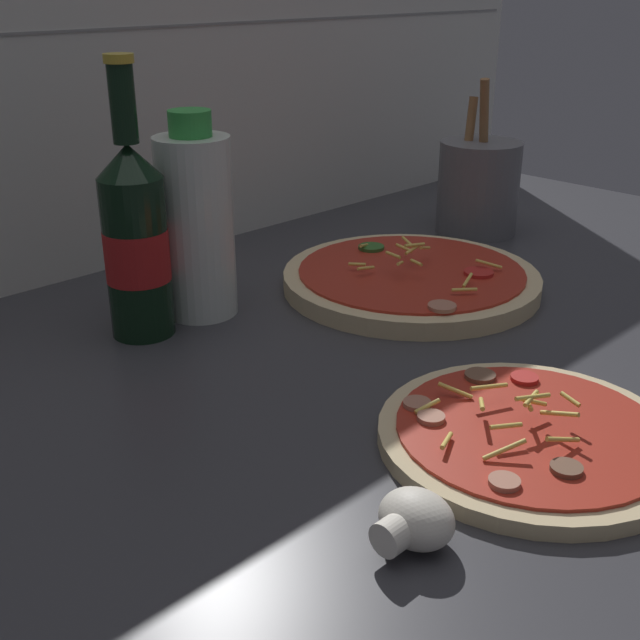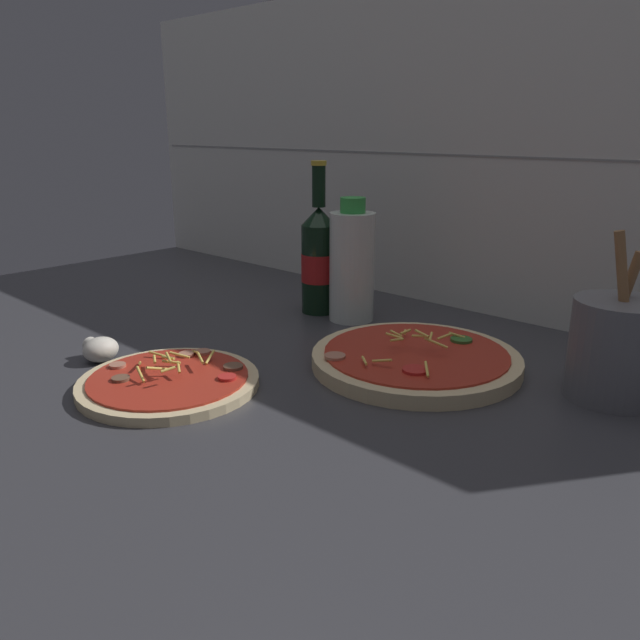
{
  "view_description": "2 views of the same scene",
  "coord_description": "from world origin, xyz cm",
  "px_view_note": "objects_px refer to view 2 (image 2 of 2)",
  "views": [
    {
      "loc": [
        -46.14,
        -39.03,
        35.6
      ],
      "look_at": [
        1.97,
        10.14,
        5.87
      ],
      "focal_mm": 45.0,
      "sensor_mm": 36.0,
      "label": 1
    },
    {
      "loc": [
        66.97,
        -54.01,
        34.82
      ],
      "look_at": [
        7.41,
        10.18,
        7.55
      ],
      "focal_mm": 35.0,
      "sensor_mm": 36.0,
      "label": 2
    }
  ],
  "objects_px": {
    "oil_bottle": "(354,265)",
    "beer_bottle": "(319,258)",
    "pizza_far": "(416,359)",
    "mushroom_left": "(100,349)",
    "utensil_crock": "(616,349)",
    "pizza_near": "(169,381)"
  },
  "relations": [
    {
      "from": "beer_bottle",
      "to": "mushroom_left",
      "type": "height_order",
      "value": "beer_bottle"
    },
    {
      "from": "oil_bottle",
      "to": "utensil_crock",
      "type": "bearing_deg",
      "value": -4.19
    },
    {
      "from": "pizza_near",
      "to": "beer_bottle",
      "type": "height_order",
      "value": "beer_bottle"
    },
    {
      "from": "pizza_far",
      "to": "pizza_near",
      "type": "bearing_deg",
      "value": -124.89
    },
    {
      "from": "mushroom_left",
      "to": "utensil_crock",
      "type": "bearing_deg",
      "value": 32.34
    },
    {
      "from": "oil_bottle",
      "to": "mushroom_left",
      "type": "relative_size",
      "value": 3.93
    },
    {
      "from": "mushroom_left",
      "to": "beer_bottle",
      "type": "bearing_deg",
      "value": 81.45
    },
    {
      "from": "pizza_far",
      "to": "utensil_crock",
      "type": "height_order",
      "value": "utensil_crock"
    },
    {
      "from": "pizza_near",
      "to": "pizza_far",
      "type": "relative_size",
      "value": 0.8
    },
    {
      "from": "pizza_near",
      "to": "pizza_far",
      "type": "xyz_separation_m",
      "value": [
        0.19,
        0.28,
        0.0
      ]
    },
    {
      "from": "pizza_near",
      "to": "oil_bottle",
      "type": "distance_m",
      "value": 0.4
    },
    {
      "from": "pizza_far",
      "to": "utensil_crock",
      "type": "bearing_deg",
      "value": 18.68
    },
    {
      "from": "pizza_near",
      "to": "beer_bottle",
      "type": "distance_m",
      "value": 0.41
    },
    {
      "from": "pizza_far",
      "to": "beer_bottle",
      "type": "distance_m",
      "value": 0.32
    },
    {
      "from": "utensil_crock",
      "to": "oil_bottle",
      "type": "bearing_deg",
      "value": 175.81
    },
    {
      "from": "pizza_near",
      "to": "mushroom_left",
      "type": "bearing_deg",
      "value": -175.35
    },
    {
      "from": "mushroom_left",
      "to": "utensil_crock",
      "type": "relative_size",
      "value": 0.26
    },
    {
      "from": "oil_bottle",
      "to": "beer_bottle",
      "type": "bearing_deg",
      "value": -177.33
    },
    {
      "from": "oil_bottle",
      "to": "mushroom_left",
      "type": "xyz_separation_m",
      "value": [
        -0.14,
        -0.4,
        -0.08
      ]
    },
    {
      "from": "oil_bottle",
      "to": "mushroom_left",
      "type": "distance_m",
      "value": 0.43
    },
    {
      "from": "pizza_near",
      "to": "beer_bottle",
      "type": "bearing_deg",
      "value": 103.69
    },
    {
      "from": "pizza_far",
      "to": "oil_bottle",
      "type": "distance_m",
      "value": 0.25
    }
  ]
}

